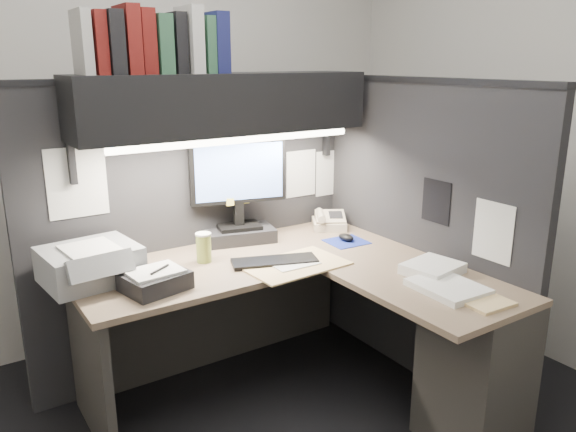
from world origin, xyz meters
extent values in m
cube|color=silver|center=(0.00, 1.50, 1.35)|extent=(3.50, 0.04, 2.70)
cube|color=silver|center=(1.75, 0.00, 1.35)|extent=(0.04, 3.00, 2.70)
cube|color=black|center=(0.03, 0.93, 0.80)|extent=(1.90, 0.06, 1.60)
cube|color=black|center=(0.98, 0.18, 0.80)|extent=(0.06, 1.50, 1.60)
cube|color=#7B684E|center=(0.10, 0.56, 0.71)|extent=(1.70, 0.68, 0.03)
cube|color=#7B684E|center=(0.65, -0.21, 0.71)|extent=(0.60, 0.85, 0.03)
cube|color=#33302D|center=(0.10, 0.86, 0.35)|extent=(1.61, 0.02, 0.70)
cube|color=#33302D|center=(-0.70, 0.56, 0.35)|extent=(0.04, 0.61, 0.70)
cube|color=#33302D|center=(0.75, -0.43, 0.35)|extent=(0.38, 0.40, 0.70)
cube|color=black|center=(0.12, 0.75, 1.50)|extent=(1.55, 0.34, 0.30)
cylinder|color=white|center=(0.12, 0.61, 1.33)|extent=(1.32, 0.04, 0.04)
cube|color=black|center=(0.23, 0.82, 0.77)|extent=(0.43, 0.32, 0.07)
cube|color=black|center=(0.23, 0.82, 0.89)|extent=(0.06, 0.05, 0.13)
cube|color=black|center=(0.23, 0.82, 1.13)|extent=(0.52, 0.16, 0.35)
cube|color=#6E95F1|center=(0.23, 0.80, 1.13)|extent=(0.47, 0.12, 0.31)
cube|color=black|center=(0.20, 0.40, 0.74)|extent=(0.45, 0.28, 0.02)
cube|color=navy|center=(0.72, 0.47, 0.73)|extent=(0.22, 0.21, 0.00)
ellipsoid|color=black|center=(0.72, 0.48, 0.75)|extent=(0.07, 0.11, 0.04)
cube|color=beige|center=(0.80, 0.74, 0.77)|extent=(0.27, 0.28, 0.08)
cylinder|color=#BFC950|center=(-0.09, 0.62, 0.80)|extent=(0.08, 0.08, 0.14)
cube|color=#929497|center=(-0.63, 0.67, 0.81)|extent=(0.44, 0.38, 0.16)
cube|color=black|center=(-0.42, 0.41, 0.77)|extent=(0.30, 0.27, 0.08)
cube|color=#D9B97A|center=(0.26, 0.32, 0.73)|extent=(0.52, 0.35, 0.01)
cube|color=white|center=(0.75, -0.13, 0.75)|extent=(0.29, 0.26, 0.05)
cube|color=white|center=(0.65, -0.31, 0.75)|extent=(0.26, 0.32, 0.03)
cube|color=#D9B97A|center=(0.68, -0.46, 0.74)|extent=(0.21, 0.26, 0.01)
cube|color=beige|center=(-0.55, 0.76, 1.79)|extent=(0.05, 0.22, 0.27)
cube|color=maroon|center=(-0.49, 0.75, 1.78)|extent=(0.05, 0.22, 0.27)
cube|color=black|center=(-0.43, 0.73, 1.79)|extent=(0.06, 0.22, 0.27)
cube|color=maroon|center=(-0.36, 0.73, 1.80)|extent=(0.07, 0.22, 0.30)
cube|color=maroon|center=(-0.28, 0.76, 1.79)|extent=(0.07, 0.22, 0.28)
cube|color=#295339|center=(-0.21, 0.75, 1.78)|extent=(0.07, 0.22, 0.26)
cube|color=black|center=(-0.13, 0.77, 1.79)|extent=(0.06, 0.22, 0.27)
cube|color=beige|center=(-0.06, 0.73, 1.80)|extent=(0.06, 0.22, 0.31)
cube|color=#295339|center=(0.01, 0.74, 1.78)|extent=(0.05, 0.22, 0.26)
cube|color=#16194D|center=(0.07, 0.73, 1.79)|extent=(0.07, 0.22, 0.28)
cube|color=white|center=(0.70, 0.90, 1.05)|extent=(0.21, 0.00, 0.28)
cube|color=white|center=(0.92, 0.90, 1.03)|extent=(0.21, 0.00, 0.28)
cube|color=white|center=(-0.60, 0.90, 1.15)|extent=(0.28, 0.00, 0.34)
cube|color=black|center=(0.95, 0.04, 1.02)|extent=(0.00, 0.18, 0.22)
cube|color=white|center=(0.95, -0.31, 0.95)|extent=(0.00, 0.21, 0.28)
camera|label=1|loc=(-1.20, -1.84, 1.72)|focal=35.00mm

